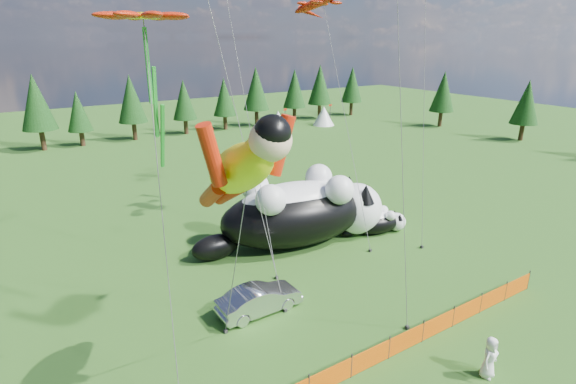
# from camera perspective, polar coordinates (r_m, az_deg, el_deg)

# --- Properties ---
(ground) EXTENTS (160.00, 160.00, 0.00)m
(ground) POSITION_cam_1_polar(r_m,az_deg,el_deg) (21.31, 4.66, -16.96)
(ground) COLOR #0F3509
(ground) RESTS_ON ground
(safety_fence) EXTENTS (22.06, 0.06, 1.10)m
(safety_fence) POSITION_cam_1_polar(r_m,az_deg,el_deg) (19.22, 10.45, -19.97)
(safety_fence) COLOR #262626
(safety_fence) RESTS_ON ground
(tree_line) EXTENTS (90.00, 4.00, 8.00)m
(tree_line) POSITION_cam_1_polar(r_m,az_deg,el_deg) (60.13, -22.43, 9.50)
(tree_line) COLOR black
(tree_line) RESTS_ON ground
(festival_tents) EXTENTS (50.00, 3.20, 2.80)m
(festival_tents) POSITION_cam_1_polar(r_m,az_deg,el_deg) (58.84, -10.55, 7.85)
(festival_tents) COLOR white
(festival_tents) RESTS_ON ground
(cat_large) EXTENTS (12.81, 5.99, 4.64)m
(cat_large) POSITION_cam_1_polar(r_m,az_deg,el_deg) (28.29, 1.89, -2.31)
(cat_large) COLOR black
(cat_large) RESTS_ON ground
(cat_small) EXTENTS (4.58, 2.56, 1.69)m
(cat_small) POSITION_cam_1_polar(r_m,az_deg,el_deg) (30.75, 11.31, -3.71)
(cat_small) COLOR black
(cat_small) RESTS_ON ground
(car) EXTENTS (4.17, 1.52, 1.37)m
(car) POSITION_cam_1_polar(r_m,az_deg,el_deg) (22.04, -3.64, -13.43)
(car) COLOR silver
(car) RESTS_ON ground
(spectator_e) EXTENTS (0.94, 0.71, 1.74)m
(spectator_e) POSITION_cam_1_polar(r_m,az_deg,el_deg) (19.93, 24.24, -18.61)
(spectator_e) COLOR white
(spectator_e) RESTS_ON ground
(superhero_kite) EXTENTS (4.78, 5.94, 11.05)m
(superhero_kite) POSITION_cam_1_polar(r_m,az_deg,el_deg) (14.46, -6.20, 2.92)
(superhero_kite) COLOR #FFF90D
(superhero_kite) RESTS_ON ground
(gecko_kite) EXTENTS (5.38, 10.98, 16.74)m
(gecko_kite) POSITION_cam_1_polar(r_m,az_deg,el_deg) (32.65, 4.07, 22.96)
(gecko_kite) COLOR #B61E09
(gecko_kite) RESTS_ON ground
(flower_kite) EXTENTS (3.40, 4.00, 13.33)m
(flower_kite) POSITION_cam_1_polar(r_m,az_deg,el_deg) (15.16, -17.86, 19.87)
(flower_kite) COLOR #B61E09
(flower_kite) RESTS_ON ground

